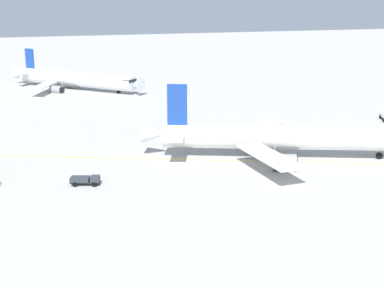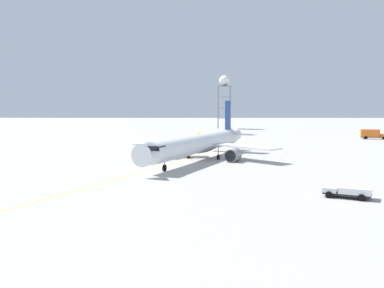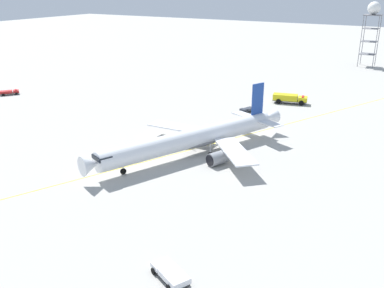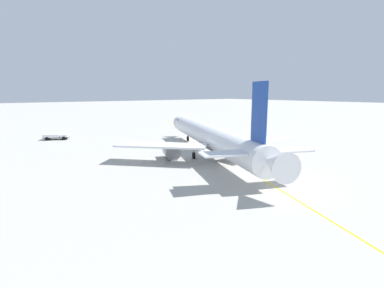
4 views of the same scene
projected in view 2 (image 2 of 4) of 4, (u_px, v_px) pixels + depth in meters
ground_plane at (186, 163)px, 79.78m from camera, size 600.00×600.00×0.00m
airliner_main at (201, 144)px, 83.32m from camera, size 43.69×29.35×11.87m
fire_tender_truck at (211, 136)px, 129.57m from camera, size 4.91×9.68×2.50m
catering_truck_truck at (372, 134)px, 136.36m from camera, size 4.18×8.57×3.10m
baggage_truck_truck at (189, 142)px, 115.43m from camera, size 4.31×2.90×1.22m
pushback_tug_truck at (348, 191)px, 49.10m from camera, size 4.41×5.76×1.30m
radar_tower at (224, 85)px, 198.26m from camera, size 6.46×6.46×24.86m
taxiway_centreline at (195, 158)px, 87.26m from camera, size 123.92×54.13×0.01m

